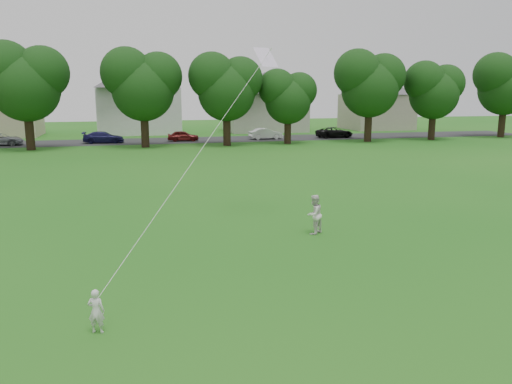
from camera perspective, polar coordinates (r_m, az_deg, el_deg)
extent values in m
plane|color=#1A6216|center=(12.81, -7.67, -12.38)|extent=(160.00, 160.00, 0.00)
cube|color=#2D2D30|center=(53.93, -12.85, 5.68)|extent=(90.00, 7.00, 0.01)
imported|color=silver|center=(11.57, -17.80, -12.84)|extent=(0.42, 0.34, 1.00)
imported|color=silver|center=(18.37, 6.66, -2.57)|extent=(0.90, 0.86, 1.46)
plane|color=white|center=(20.32, 1.11, 15.16)|extent=(1.17, 0.98, 0.77)
cylinder|color=white|center=(15.30, -5.78, 5.55)|extent=(0.01, 0.01, 12.36)
cylinder|color=black|center=(48.88, -24.47, 6.54)|extent=(0.76, 0.76, 3.68)
cylinder|color=black|center=(47.95, -12.59, 7.13)|extent=(0.74, 0.74, 3.54)
cylinder|color=black|center=(48.43, -3.35, 7.34)|extent=(0.73, 0.73, 3.41)
cylinder|color=black|center=(50.17, 3.64, 7.16)|extent=(0.68, 0.68, 2.85)
cylinder|color=black|center=(53.52, 12.70, 7.60)|extent=(0.75, 0.75, 3.64)
cylinder|color=black|center=(57.40, 19.47, 7.26)|extent=(0.72, 0.72, 3.23)
cylinder|color=black|center=(63.84, 26.30, 7.29)|extent=(0.75, 0.75, 3.65)
imported|color=gray|center=(54.24, -27.16, 5.36)|extent=(4.16, 1.93, 1.15)
imported|color=#171647|center=(52.93, -17.04, 6.00)|extent=(4.09, 1.85, 1.16)
imported|color=maroon|center=(53.14, -8.33, 6.37)|extent=(3.35, 1.57, 1.11)
imported|color=silver|center=(54.78, 1.11, 6.68)|extent=(3.70, 1.52, 1.19)
imported|color=black|center=(57.43, 8.97, 6.75)|extent=(4.30, 2.19, 1.16)
cube|color=silver|center=(63.72, -13.21, 9.02)|extent=(9.73, 6.79, 5.57)
pyramid|color=#504D52|center=(63.77, -13.45, 14.27)|extent=(14.04, 14.04, 3.06)
cube|color=#B4AEA2|center=(66.01, 1.00, 9.09)|extent=(9.87, 7.42, 4.89)
pyramid|color=#504D52|center=(66.00, 1.01, 13.55)|extent=(14.23, 14.23, 2.69)
cube|color=#ACA08F|center=(71.87, 13.56, 8.90)|extent=(8.23, 7.61, 4.71)
pyramid|color=#504D52|center=(71.84, 13.75, 12.84)|extent=(11.87, 11.87, 2.59)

